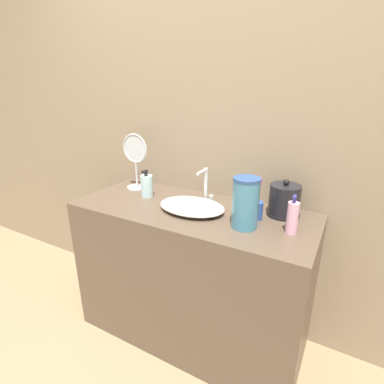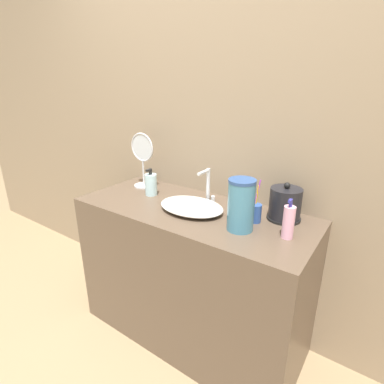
{
  "view_description": "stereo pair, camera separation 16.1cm",
  "coord_description": "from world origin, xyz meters",
  "px_view_note": "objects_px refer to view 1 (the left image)",
  "views": [
    {
      "loc": [
        0.74,
        -1.05,
        1.51
      ],
      "look_at": [
        0.0,
        0.28,
        0.96
      ],
      "focal_mm": 28.0,
      "sensor_mm": 36.0,
      "label": 1
    },
    {
      "loc": [
        0.88,
        -0.96,
        1.51
      ],
      "look_at": [
        0.0,
        0.28,
        0.96
      ],
      "focal_mm": 28.0,
      "sensor_mm": 36.0,
      "label": 2
    }
  ],
  "objects_px": {
    "electric_kettle": "(284,201)",
    "lotion_bottle": "(147,186)",
    "water_pitcher": "(245,203)",
    "shampoo_bottle": "(292,217)",
    "faucet": "(206,184)",
    "vanity_mirror": "(135,159)",
    "toothbrush_cup": "(257,209)"
  },
  "relations": [
    {
      "from": "faucet",
      "to": "lotion_bottle",
      "type": "xyz_separation_m",
      "value": [
        -0.35,
        -0.1,
        -0.04
      ]
    },
    {
      "from": "lotion_bottle",
      "to": "electric_kettle",
      "type": "bearing_deg",
      "value": 8.81
    },
    {
      "from": "electric_kettle",
      "to": "toothbrush_cup",
      "type": "xyz_separation_m",
      "value": [
        -0.11,
        -0.11,
        -0.03
      ]
    },
    {
      "from": "toothbrush_cup",
      "to": "vanity_mirror",
      "type": "xyz_separation_m",
      "value": [
        -0.84,
        0.09,
        0.15
      ]
    },
    {
      "from": "faucet",
      "to": "shampoo_bottle",
      "type": "height_order",
      "value": "faucet"
    },
    {
      "from": "water_pitcher",
      "to": "toothbrush_cup",
      "type": "bearing_deg",
      "value": 79.08
    },
    {
      "from": "vanity_mirror",
      "to": "lotion_bottle",
      "type": "bearing_deg",
      "value": -32.07
    },
    {
      "from": "faucet",
      "to": "shampoo_bottle",
      "type": "relative_size",
      "value": 1.07
    },
    {
      "from": "toothbrush_cup",
      "to": "water_pitcher",
      "type": "height_order",
      "value": "water_pitcher"
    },
    {
      "from": "lotion_bottle",
      "to": "vanity_mirror",
      "type": "distance_m",
      "value": 0.22
    },
    {
      "from": "toothbrush_cup",
      "to": "shampoo_bottle",
      "type": "bearing_deg",
      "value": -21.29
    },
    {
      "from": "toothbrush_cup",
      "to": "shampoo_bottle",
      "type": "distance_m",
      "value": 0.2
    },
    {
      "from": "electric_kettle",
      "to": "lotion_bottle",
      "type": "height_order",
      "value": "electric_kettle"
    },
    {
      "from": "electric_kettle",
      "to": "shampoo_bottle",
      "type": "distance_m",
      "value": 0.2
    },
    {
      "from": "toothbrush_cup",
      "to": "shampoo_bottle",
      "type": "relative_size",
      "value": 1.17
    },
    {
      "from": "shampoo_bottle",
      "to": "lotion_bottle",
      "type": "bearing_deg",
      "value": 175.91
    },
    {
      "from": "shampoo_bottle",
      "to": "water_pitcher",
      "type": "relative_size",
      "value": 0.75
    },
    {
      "from": "electric_kettle",
      "to": "shampoo_bottle",
      "type": "bearing_deg",
      "value": -66.98
    },
    {
      "from": "electric_kettle",
      "to": "water_pitcher",
      "type": "relative_size",
      "value": 0.79
    },
    {
      "from": "toothbrush_cup",
      "to": "shampoo_bottle",
      "type": "height_order",
      "value": "toothbrush_cup"
    },
    {
      "from": "electric_kettle",
      "to": "lotion_bottle",
      "type": "xyz_separation_m",
      "value": [
        -0.79,
        -0.12,
        -0.01
      ]
    },
    {
      "from": "faucet",
      "to": "vanity_mirror",
      "type": "bearing_deg",
      "value": -179.85
    },
    {
      "from": "toothbrush_cup",
      "to": "lotion_bottle",
      "type": "xyz_separation_m",
      "value": [
        -0.68,
        -0.01,
        0.02
      ]
    },
    {
      "from": "lotion_bottle",
      "to": "vanity_mirror",
      "type": "height_order",
      "value": "vanity_mirror"
    },
    {
      "from": "faucet",
      "to": "lotion_bottle",
      "type": "relative_size",
      "value": 1.18
    },
    {
      "from": "shampoo_bottle",
      "to": "electric_kettle",
      "type": "bearing_deg",
      "value": 113.02
    },
    {
      "from": "faucet",
      "to": "water_pitcher",
      "type": "bearing_deg",
      "value": -33.68
    },
    {
      "from": "toothbrush_cup",
      "to": "vanity_mirror",
      "type": "distance_m",
      "value": 0.86
    },
    {
      "from": "faucet",
      "to": "toothbrush_cup",
      "type": "bearing_deg",
      "value": -14.63
    },
    {
      "from": "lotion_bottle",
      "to": "shampoo_bottle",
      "type": "height_order",
      "value": "shampoo_bottle"
    },
    {
      "from": "lotion_bottle",
      "to": "water_pitcher",
      "type": "bearing_deg",
      "value": -9.37
    },
    {
      "from": "faucet",
      "to": "electric_kettle",
      "type": "bearing_deg",
      "value": 3.26
    }
  ]
}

